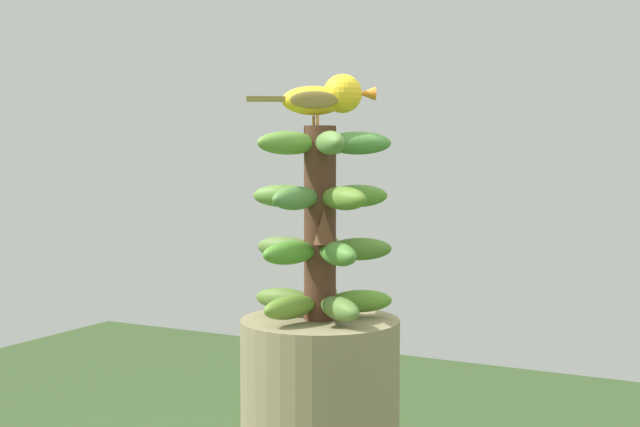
# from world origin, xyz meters

# --- Properties ---
(banana_bunch) EXTENTS (0.25, 0.26, 0.33)m
(banana_bunch) POSITION_xyz_m (0.00, -0.00, 1.22)
(banana_bunch) COLOR #4C2D1E
(banana_bunch) RESTS_ON banana_tree
(perched_bird) EXTENTS (0.20, 0.14, 0.09)m
(perched_bird) POSITION_xyz_m (0.01, 0.02, 1.44)
(perched_bird) COLOR #C68933
(perched_bird) RESTS_ON banana_bunch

